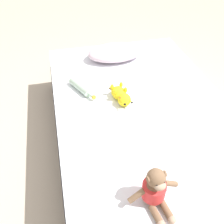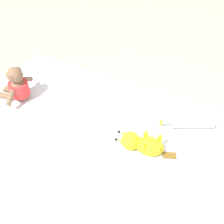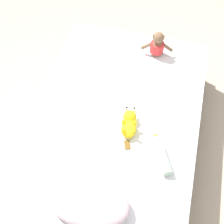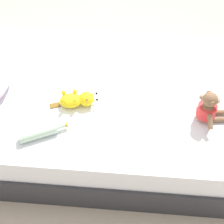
% 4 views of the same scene
% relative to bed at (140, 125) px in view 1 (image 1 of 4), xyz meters
% --- Properties ---
extents(ground_plane, '(16.00, 16.00, 0.00)m').
position_rel_bed_xyz_m(ground_plane, '(0.00, 0.00, -0.23)').
color(ground_plane, '#B7A893').
extents(bed, '(1.35, 2.08, 0.46)m').
position_rel_bed_xyz_m(bed, '(0.00, 0.00, 0.00)').
color(bed, '#2D2D33').
rests_on(bed, ground_plane).
extents(pillow, '(0.52, 0.32, 0.14)m').
position_rel_bed_xyz_m(pillow, '(-0.04, 0.70, 0.30)').
color(pillow, silver).
rests_on(pillow, bed).
extents(plush_monkey, '(0.29, 0.24, 0.24)m').
position_rel_bed_xyz_m(plush_monkey, '(-0.20, -0.78, 0.33)').
color(plush_monkey, brown).
rests_on(plush_monkey, bed).
extents(plush_yellow_creature, '(0.14, 0.33, 0.10)m').
position_rel_bed_xyz_m(plush_yellow_creature, '(-0.15, 0.07, 0.28)').
color(plush_yellow_creature, yellow).
rests_on(plush_yellow_creature, bed).
extents(glass_bottle, '(0.18, 0.30, 0.07)m').
position_rel_bed_xyz_m(glass_bottle, '(-0.43, 0.27, 0.27)').
color(glass_bottle, '#B2D1B7').
rests_on(glass_bottle, bed).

